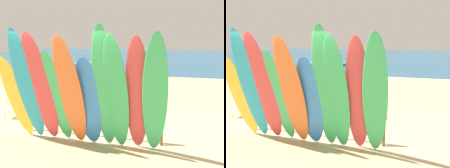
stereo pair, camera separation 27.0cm
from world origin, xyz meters
The scene contains 19 objects.
ground centered at (0.00, 14.00, 0.00)m, with size 60.00×60.00×0.00m, color tan.
ocean_water centered at (0.00, 29.99, 0.01)m, with size 60.00×40.00×0.02m, color #235B7F.
surfboard_rack centered at (0.00, 0.00, 0.56)m, with size 3.51×0.07×0.69m.
surfboard_yellow_0 centered at (-1.57, -0.54, 1.01)m, with size 0.54×0.06×2.12m, color yellow.
surfboard_teal_1 centered at (-1.19, -0.67, 1.29)m, with size 0.47×0.08×2.72m, color #289EC6.
surfboard_red_2 centered at (-0.86, -0.64, 1.26)m, with size 0.55×0.07×2.64m, color #D13D42.
surfboard_green_3 centered at (-0.53, -0.57, 1.07)m, with size 0.48×0.06×2.26m, color #38B266.
surfboard_orange_4 centered at (-0.18, -0.66, 1.22)m, with size 0.56×0.07×2.57m, color orange.
surfboard_blue_5 centered at (0.17, -0.53, 1.02)m, with size 0.58×0.06×2.10m, color #337AD1.
surfboard_green_6 centered at (0.55, -0.60, 1.32)m, with size 0.49×0.08×2.73m, color #38B266.
surfboard_green_7 centered at (0.79, -0.61, 1.24)m, with size 0.51×0.07×2.57m, color #38B266.
surfboard_red_8 centered at (1.20, -0.54, 1.22)m, with size 0.48×0.07×2.52m, color #D13D42.
surfboard_green_9 centered at (1.56, -0.63, 1.25)m, with size 0.48×0.07×2.61m, color #38B266.
beachgoer_strolling centered at (-0.57, 2.98, 0.96)m, with size 0.56×0.39×1.66m.
beachgoer_by_water centered at (-1.43, 6.88, 0.89)m, with size 0.40×0.50×1.54m.
beach_chair_red centered at (-2.71, 0.95, 0.43)m, with size 0.53×0.70×0.82m.
beach_chair_blue centered at (-3.95, 2.43, 0.43)m, with size 0.73×0.83×0.82m.
beach_chair_striped centered at (-2.86, 3.08, 0.42)m, with size 0.53×0.77×0.78m.
distant_boat centered at (-4.71, 15.18, 0.18)m, with size 5.02×2.06×0.39m.
Camera 1 is at (1.80, -4.87, 2.34)m, focal length 36.17 mm.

